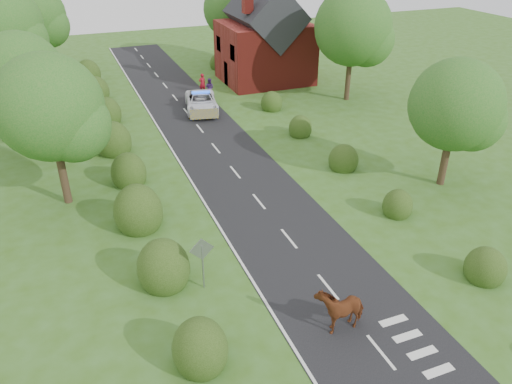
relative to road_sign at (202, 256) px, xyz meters
name	(u,v)px	position (x,y,z in m)	size (l,w,h in m)	color
ground	(328,287)	(5.00, -2.00, -1.65)	(120.00, 120.00, 0.00)	#386018
road	(220,154)	(5.00, 13.00, -1.64)	(6.00, 70.00, 0.02)	black
road_markings	(207,170)	(3.40, 10.93, -1.63)	(4.96, 70.00, 0.01)	white
hedgerow_left	(130,182)	(-1.51, 9.69, -0.91)	(2.75, 50.41, 3.00)	#1D380D
hedgerow_right	(334,153)	(11.60, 9.21, -1.10)	(2.10, 45.78, 2.10)	#1D380D
tree_left_a	(55,112)	(-4.75, 9.86, 3.69)	(5.74, 5.60, 8.38)	#332316
tree_left_b	(26,80)	(-6.25, 17.86, 3.39)	(5.74, 5.60, 8.07)	#332316
tree_left_c	(2,29)	(-7.70, 27.83, 4.88)	(6.97, 6.80, 10.22)	#332316
tree_left_d	(37,18)	(-5.23, 37.85, 3.98)	(6.15, 6.00, 8.89)	#332316
tree_right_a	(460,109)	(16.23, 3.87, 3.09)	(5.33, 5.20, 7.56)	#332316
tree_right_b	(357,30)	(19.29, 19.84, 4.28)	(6.56, 6.40, 9.40)	#332316
tree_right_c	(235,12)	(14.27, 35.85, 3.69)	(6.15, 6.00, 8.58)	#332316
road_sign	(202,256)	(0.00, 0.00, 0.00)	(1.06, 0.08, 2.53)	gray
house	(265,42)	(14.49, 28.00, 2.13)	(8.00, 7.40, 9.17)	maroon
cow	(340,309)	(4.29, -4.13, -0.89)	(1.14, 2.17, 1.54)	#603113
police_van	(201,102)	(6.28, 21.87, -0.90)	(3.50, 5.80, 1.64)	white
pedestrian_red	(202,83)	(7.72, 26.50, -0.76)	(0.65, 0.43, 1.78)	maroon
pedestrian_purple	(209,88)	(7.98, 25.12, -0.81)	(0.82, 0.64, 1.69)	#40215F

